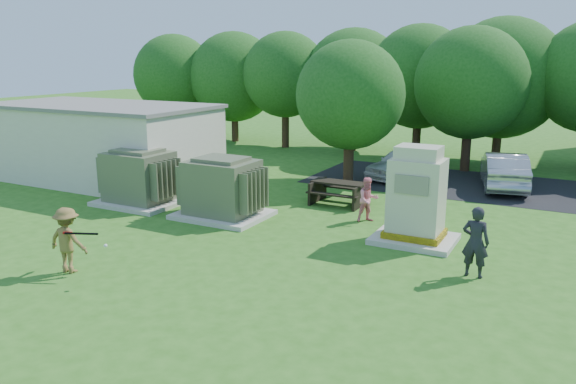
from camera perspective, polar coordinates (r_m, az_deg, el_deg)
The scene contains 15 objects.
ground at distance 14.46m, azimuth -7.51°, elevation -8.36°, with size 120.00×120.00×0.00m, color #2D6619.
service_building at distance 26.25m, azimuth -18.55°, elevation 4.67°, with size 10.00×5.00×3.20m, color beige.
service_building_roof at distance 26.06m, azimuth -18.83°, elevation 8.31°, with size 10.20×5.20×0.15m, color slate.
parking_strip at distance 24.97m, azimuth 25.19°, elevation -0.10°, with size 20.00×6.00×0.01m, color #232326.
transformer_left at distance 21.49m, azimuth -14.87°, elevation 1.35°, with size 3.00×2.40×2.07m.
transformer_right at distance 19.22m, azimuth -6.70°, elevation 0.28°, with size 3.00×2.40×2.07m.
generator_cabinet at distance 16.86m, azimuth 12.89°, elevation -0.87°, with size 2.36×1.93×2.88m.
picnic_table at distance 20.90m, azimuth 5.17°, elevation 0.20°, with size 2.01×1.51×0.86m.
batter at distance 15.31m, azimuth -21.47°, elevation -4.58°, with size 1.10×0.63×1.70m, color brown.
person_by_generator at distance 14.69m, azimuth 18.51°, elevation -4.84°, with size 0.66×0.44×1.82m, color black.
person_at_picnic at distance 18.78m, azimuth 8.13°, elevation -0.78°, with size 0.73×0.57×1.50m, color pink.
car_white at distance 25.79m, azimuth 11.50°, elevation 2.87°, with size 1.59×3.96×1.35m, color silver.
car_silver_a at distance 24.97m, azimuth 21.09°, elevation 2.07°, with size 1.60×4.60×1.52m, color #A2A3A7.
batting_equipment at distance 14.73m, azimuth -20.16°, elevation -4.17°, with size 1.42×0.39×0.21m.
tree_row at distance 30.02m, azimuth 16.39°, elevation 10.79°, with size 41.30×13.30×7.30m.
Camera 1 is at (7.86, -10.86, 5.40)m, focal length 35.00 mm.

